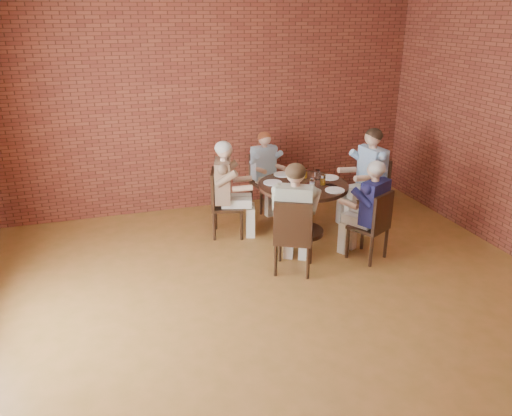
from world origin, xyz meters
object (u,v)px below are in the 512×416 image
object	(u,v)px
chair_b	(263,179)
diner_e	(370,211)
diner_d	(295,218)
diner_b	(265,172)
diner_c	(228,190)
chair_d	(293,234)
smartphone	(331,185)
dining_table	(303,199)
chair_a	(372,188)
chair_c	(221,201)
diner_a	(368,177)
chair_e	(374,224)

from	to	relation	value
chair_b	diner_e	world-z (taller)	diner_e
diner_d	diner_e	xyz separation A→B (m)	(1.02, 0.02, -0.04)
diner_b	diner_c	xyz separation A→B (m)	(-0.80, -0.76, 0.05)
chair_d	diner_d	bearing A→B (deg)	-90.00
chair_b	smartphone	bearing A→B (deg)	-77.56
diner_c	chair_d	bearing A→B (deg)	-145.09
diner_b	chair_d	xyz separation A→B (m)	(-0.35, -2.09, -0.11)
dining_table	diner_d	bearing A→B (deg)	-117.91
chair_a	chair_d	world-z (taller)	chair_a
diner_b	diner_e	world-z (taller)	diner_e
diner_c	chair_c	bearing A→B (deg)	90.00
chair_a	smartphone	distance (m)	0.90
dining_table	diner_b	distance (m)	1.07
dining_table	diner_d	xyz separation A→B (m)	(-0.51, -0.96, 0.16)
diner_e	diner_b	bearing A→B (deg)	-98.81
chair_d	diner_e	xyz separation A→B (m)	(1.06, 0.10, 0.13)
chair_b	diner_b	world-z (taller)	diner_b
chair_d	diner_b	bearing A→B (deg)	-71.65
smartphone	diner_a	bearing A→B (deg)	-1.43
diner_a	chair_d	bearing A→B (deg)	-60.52
chair_b	smartphone	size ratio (longest dim) A/B	6.33
chair_e	chair_a	bearing A→B (deg)	-146.91
chair_c	diner_e	distance (m)	2.04
chair_a	chair_e	world-z (taller)	chair_a
chair_c	diner_d	size ratio (longest dim) A/B	0.69
chair_b	chair_d	size ratio (longest dim) A/B	0.93
dining_table	chair_e	world-z (taller)	chair_e
dining_table	diner_c	bearing A→B (deg)	163.90
chair_a	chair_b	distance (m)	1.70
diner_a	chair_c	size ratio (longest dim) A/B	1.50
chair_c	diner_e	world-z (taller)	diner_e
diner_b	chair_b	bearing A→B (deg)	90.00
dining_table	diner_e	distance (m)	1.08
diner_b	diner_c	distance (m)	1.11
chair_e	diner_e	xyz separation A→B (m)	(-0.04, 0.07, 0.15)
dining_table	chair_a	size ratio (longest dim) A/B	1.27
diner_c	smartphone	world-z (taller)	diner_c
chair_e	diner_d	bearing A→B (deg)	-31.14
chair_e	smartphone	bearing A→B (deg)	-104.69
dining_table	diner_b	world-z (taller)	diner_b
dining_table	chair_c	size ratio (longest dim) A/B	1.32
diner_d	smartphone	size ratio (longest dim) A/B	9.74
diner_a	diner_d	bearing A→B (deg)	-61.74
diner_d	chair_e	distance (m)	1.07
chair_b	chair_e	world-z (taller)	chair_e
chair_e	chair_b	bearing A→B (deg)	-98.79
chair_d	chair_e	distance (m)	1.10
dining_table	diner_c	world-z (taller)	diner_c
diner_a	diner_d	xyz separation A→B (m)	(-1.57, -1.07, -0.02)
chair_e	diner_b	bearing A→B (deg)	-98.49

